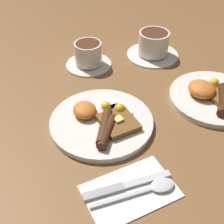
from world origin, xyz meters
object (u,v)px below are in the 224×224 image
(spoon, at_px, (154,187))
(teacup_far, at_px, (153,45))
(breakfast_plate_near, at_px, (103,121))
(knife, at_px, (123,186))
(teacup_near, at_px, (88,56))
(breakfast_plate_far, at_px, (214,96))

(spoon, bearing_deg, teacup_far, 65.59)
(breakfast_plate_near, height_order, spoon, breakfast_plate_near)
(knife, height_order, spoon, spoon)
(teacup_far, height_order, knife, teacup_far)
(knife, bearing_deg, teacup_near, 82.62)
(teacup_near, distance_m, spoon, 0.49)
(teacup_near, relative_size, teacup_far, 0.85)
(teacup_far, distance_m, spoon, 0.53)
(teacup_near, bearing_deg, knife, -9.89)
(teacup_near, bearing_deg, spoon, -2.93)
(breakfast_plate_far, distance_m, teacup_near, 0.39)
(breakfast_plate_far, height_order, knife, breakfast_plate_far)
(breakfast_plate_far, distance_m, spoon, 0.34)
(breakfast_plate_far, relative_size, teacup_far, 1.42)
(breakfast_plate_near, relative_size, breakfast_plate_far, 1.07)
(breakfast_plate_near, xyz_separation_m, spoon, (0.22, 0.03, -0.00))
(knife, bearing_deg, breakfast_plate_near, 84.36)
(breakfast_plate_near, bearing_deg, knife, -8.15)
(breakfast_plate_far, xyz_separation_m, teacup_near, (-0.29, -0.25, 0.02))
(teacup_far, bearing_deg, spoon, -26.72)
(spoon, bearing_deg, teacup_near, 89.38)
(breakfast_plate_near, height_order, teacup_far, teacup_far)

